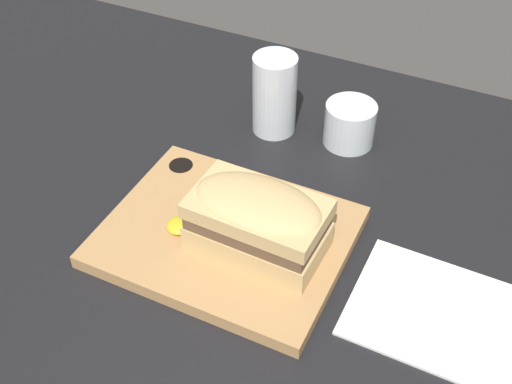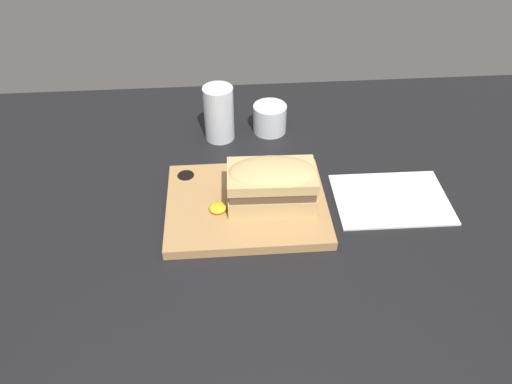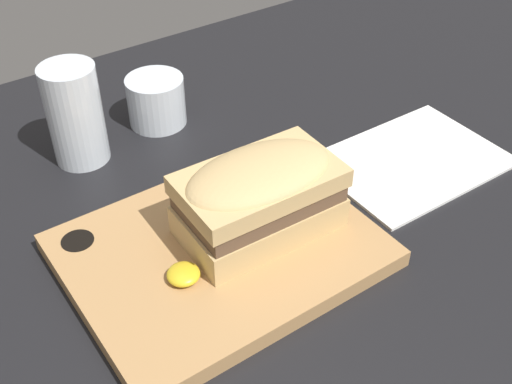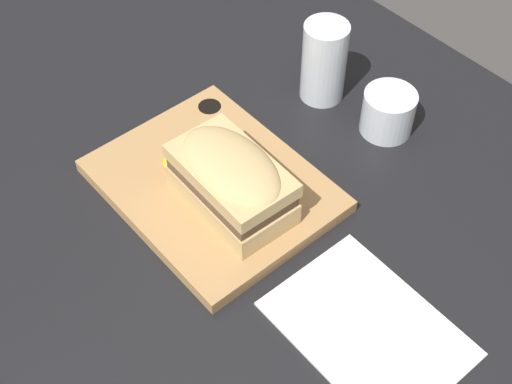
% 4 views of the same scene
% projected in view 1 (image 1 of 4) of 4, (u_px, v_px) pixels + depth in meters
% --- Properties ---
extents(dining_table, '(1.89, 1.00, 0.02)m').
position_uv_depth(dining_table, '(239.00, 262.00, 0.80)').
color(dining_table, black).
rests_on(dining_table, ground).
extents(serving_board, '(0.30, 0.24, 0.02)m').
position_uv_depth(serving_board, '(226.00, 236.00, 0.81)').
color(serving_board, tan).
rests_on(serving_board, dining_table).
extents(sandwich, '(0.16, 0.10, 0.09)m').
position_uv_depth(sandwich, '(258.00, 219.00, 0.75)').
color(sandwich, tan).
rests_on(sandwich, serving_board).
extents(mustard_dollop, '(0.03, 0.03, 0.01)m').
position_uv_depth(mustard_dollop, '(180.00, 225.00, 0.80)').
color(mustard_dollop, gold).
rests_on(mustard_dollop, serving_board).
extents(water_glass, '(0.07, 0.07, 0.12)m').
position_uv_depth(water_glass, '(274.00, 99.00, 0.95)').
color(water_glass, silver).
rests_on(water_glass, dining_table).
extents(wine_glass, '(0.08, 0.08, 0.06)m').
position_uv_depth(wine_glass, '(349.00, 126.00, 0.95)').
color(wine_glass, silver).
rests_on(wine_glass, dining_table).
extents(napkin, '(0.22, 0.16, 0.00)m').
position_uv_depth(napkin, '(447.00, 317.00, 0.73)').
color(napkin, white).
rests_on(napkin, dining_table).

